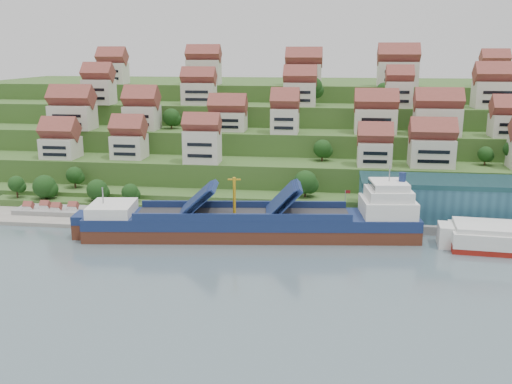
# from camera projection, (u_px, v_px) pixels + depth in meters

# --- Properties ---
(ground) EXTENTS (300.00, 300.00, 0.00)m
(ground) POSITION_uv_depth(u_px,v_px,m) (268.00, 239.00, 135.54)
(ground) COLOR slate
(ground) RESTS_ON ground
(quay) EXTENTS (180.00, 14.00, 2.20)m
(quay) POSITION_uv_depth(u_px,v_px,m) (352.00, 220.00, 147.12)
(quay) COLOR gray
(quay) RESTS_ON ground
(pebble_beach) EXTENTS (45.00, 20.00, 1.00)m
(pebble_beach) POSITION_uv_depth(u_px,v_px,m) (61.00, 214.00, 154.44)
(pebble_beach) COLOR gray
(pebble_beach) RESTS_ON ground
(hillside) EXTENTS (260.00, 128.00, 31.00)m
(hillside) POSITION_uv_depth(u_px,v_px,m) (297.00, 133.00, 232.53)
(hillside) COLOR #2D4C1E
(hillside) RESTS_ON ground
(hillside_village) EXTENTS (154.96, 62.00, 29.12)m
(hillside_village) POSITION_uv_depth(u_px,v_px,m) (295.00, 109.00, 188.60)
(hillside_village) COLOR beige
(hillside_village) RESTS_ON ground
(hillside_trees) EXTENTS (144.78, 62.71, 31.91)m
(hillside_trees) POSITION_uv_depth(u_px,v_px,m) (243.00, 141.00, 175.54)
(hillside_trees) COLOR #1B4216
(hillside_trees) RESTS_ON ground
(warehouse) EXTENTS (60.00, 15.00, 10.00)m
(warehouse) POSITION_uv_depth(u_px,v_px,m) (481.00, 199.00, 143.43)
(warehouse) COLOR #27556A
(warehouse) RESTS_ON quay
(flagpole) EXTENTS (1.28, 0.16, 8.00)m
(flagpole) POSITION_uv_depth(u_px,v_px,m) (345.00, 203.00, 141.15)
(flagpole) COLOR gray
(flagpole) RESTS_ON quay
(beach_huts) EXTENTS (14.40, 3.70, 2.20)m
(beach_huts) POSITION_uv_depth(u_px,v_px,m) (51.00, 210.00, 153.11)
(beach_huts) COLOR white
(beach_huts) RESTS_ON pebble_beach
(cargo_ship) EXTENTS (79.79, 21.52, 17.51)m
(cargo_ship) POSITION_uv_depth(u_px,v_px,m) (261.00, 224.00, 136.62)
(cargo_ship) COLOR #532719
(cargo_ship) RESTS_ON ground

